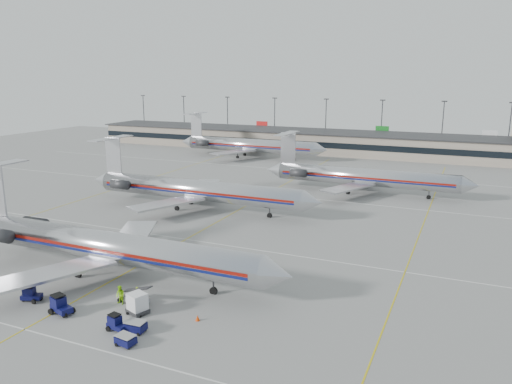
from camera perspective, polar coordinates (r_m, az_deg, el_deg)
The scene contains 18 objects.
ground at distance 63.69m, azimuth -12.75°, elevation -7.93°, with size 260.00×260.00×0.00m, color gray.
apron_markings at distance 71.44m, azimuth -8.00°, elevation -5.37°, with size 160.00×0.15×0.02m, color silver.
terminal at distance 151.05m, azimuth 9.74°, elevation 5.61°, with size 162.00×17.00×6.25m.
light_mast_row at distance 164.04m, azimuth 11.03°, elevation 8.05°, with size 163.60×0.40×15.28m.
jet_foreground at distance 60.70m, azimuth -17.07°, elevation -5.83°, with size 45.09×26.55×11.80m.
jet_second_row at distance 86.79m, azimuth -7.22°, elevation 0.30°, with size 44.71×26.32×11.70m.
jet_third_row at distance 99.87m, azimuth 11.89°, elevation 1.75°, with size 41.29×25.40×11.29m.
jet_back_row at distance 140.45m, azimuth -0.97°, elevation 5.39°, with size 44.50×27.37×12.17m.
tug_left at distance 57.05m, azimuth -24.37°, elevation -10.59°, with size 2.22×1.68×1.62m.
tug_center at distance 53.05m, azimuth -21.48°, elevation -11.95°, with size 2.63×1.86×1.94m.
tug_right at distance 48.36m, azimuth -15.69°, elevation -14.24°, with size 2.07×1.28×1.58m.
cart_inner at distance 47.78m, azimuth -13.60°, elevation -14.69°, with size 1.87×1.33×1.03m.
cart_outer at distance 45.92m, azimuth -14.68°, elevation -16.03°, with size 1.83×1.38×0.95m.
uld_container at distance 50.87m, azimuth -13.40°, elevation -12.27°, with size 2.38×2.19×2.05m.
belt_loader at distance 53.32m, azimuth -13.82°, elevation -11.60°, with size 4.24×1.73×2.19m.
ramp_worker_near at distance 53.24m, azimuth -13.41°, elevation -11.35°, with size 0.59×0.39×1.62m, color #A8E015.
ramp_worker_far at distance 53.16m, azimuth -15.25°, elevation -11.30°, with size 0.95×0.74×1.96m, color #99E415.
cone_right at distance 48.83m, azimuth -6.70°, elevation -14.10°, with size 0.42×0.42×0.57m, color #D73B07.
Camera 1 is at (36.01, -47.42, 22.60)m, focal length 35.00 mm.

